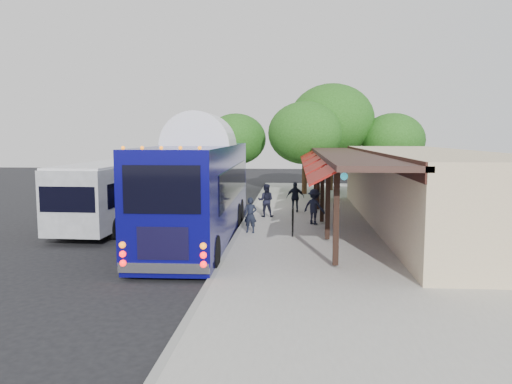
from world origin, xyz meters
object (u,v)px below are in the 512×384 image
(ped_d, at_px, (314,207))
(sign_board, at_px, (293,217))
(ped_b, at_px, (266,200))
(ped_c, at_px, (295,197))
(coach_bus, at_px, (200,185))
(city_bus, at_px, (122,189))
(ped_a, at_px, (251,215))

(ped_d, xyz_separation_m, sign_board, (-1.00, -3.03, -0.02))
(ped_b, xyz_separation_m, ped_c, (1.51, 1.69, -0.03))
(coach_bus, bearing_deg, city_bus, 141.71)
(ped_c, bearing_deg, sign_board, 86.97)
(coach_bus, distance_m, ped_d, 5.77)
(ped_a, bearing_deg, ped_d, 49.94)
(city_bus, height_order, ped_b, city_bus)
(city_bus, xyz_separation_m, ped_b, (7.03, 1.36, -0.69))
(city_bus, distance_m, ped_b, 7.19)
(city_bus, xyz_separation_m, ped_a, (6.62, -2.89, -0.78))
(ped_c, height_order, ped_d, ped_d)
(sign_board, bearing_deg, ped_c, 93.11)
(city_bus, height_order, sign_board, city_bus)
(city_bus, height_order, ped_a, city_bus)
(ped_d, bearing_deg, ped_b, -8.32)
(sign_board, bearing_deg, city_bus, 160.68)
(ped_a, relative_size, sign_board, 1.27)
(ped_a, relative_size, ped_b, 0.90)
(ped_c, height_order, sign_board, ped_c)
(ped_a, xyz_separation_m, ped_b, (0.41, 4.25, 0.08))
(coach_bus, relative_size, ped_c, 8.02)
(city_bus, height_order, ped_c, city_bus)
(city_bus, bearing_deg, ped_d, -2.21)
(ped_a, bearing_deg, ped_b, 95.38)
(ped_a, height_order, ped_b, ped_b)
(ped_a, xyz_separation_m, ped_d, (2.80, 2.27, 0.07))
(ped_d, bearing_deg, city_bus, 27.60)
(ped_b, bearing_deg, sign_board, 107.44)
(coach_bus, bearing_deg, ped_d, 29.42)
(ped_b, bearing_deg, ped_a, 86.36)
(coach_bus, bearing_deg, ped_b, 61.97)
(ped_d, bearing_deg, ped_c, -45.20)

